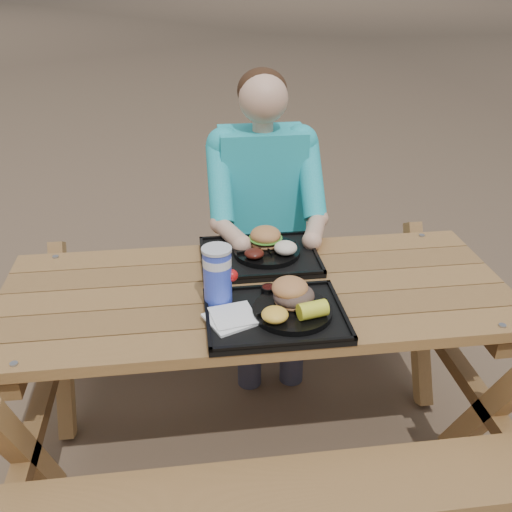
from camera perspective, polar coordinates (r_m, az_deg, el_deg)
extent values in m
plane|color=#999999|center=(2.50, 0.00, -18.16)|extent=(60.00, 60.00, 0.00)
cube|color=black|center=(1.86, 1.92, -6.07)|extent=(0.45, 0.35, 0.02)
cube|color=black|center=(2.21, 0.35, -0.15)|extent=(0.45, 0.35, 0.02)
cylinder|color=black|center=(1.85, 3.64, -5.51)|extent=(0.26, 0.26, 0.02)
cylinder|color=black|center=(2.22, 1.08, 0.47)|extent=(0.26, 0.26, 0.02)
cube|color=white|center=(1.82, -2.59, -6.25)|extent=(0.18, 0.18, 0.02)
cylinder|color=blue|center=(1.88, -3.86, -2.04)|extent=(0.09, 0.09, 0.19)
cylinder|color=black|center=(1.95, 1.25, -3.47)|extent=(0.05, 0.05, 0.03)
cylinder|color=gold|center=(1.96, 2.79, -3.27)|extent=(0.05, 0.05, 0.03)
ellipsoid|color=yellow|center=(1.78, 1.90, -5.89)|extent=(0.09, 0.09, 0.04)
cube|color=black|center=(2.20, -3.83, 0.01)|extent=(0.03, 0.15, 0.01)
ellipsoid|color=#47150E|center=(2.14, -0.19, 0.26)|extent=(0.07, 0.07, 0.03)
ellipsoid|color=#F0E2CB|center=(2.17, 2.98, 0.82)|extent=(0.09, 0.09, 0.05)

